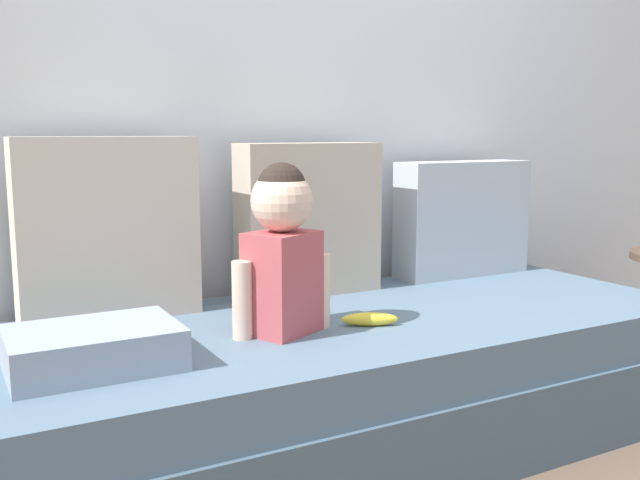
# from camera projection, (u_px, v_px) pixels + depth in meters

# --- Properties ---
(ground_plane) EXTENTS (12.00, 12.00, 0.00)m
(ground_plane) POSITION_uv_depth(u_px,v_px,m) (361.00, 437.00, 2.29)
(ground_plane) COLOR brown
(back_wall) EXTENTS (5.44, 0.10, 2.20)m
(back_wall) POSITION_uv_depth(u_px,v_px,m) (279.00, 98.00, 2.63)
(back_wall) COLOR silver
(back_wall) RESTS_ON ground
(couch) EXTENTS (2.24, 0.92, 0.41)m
(couch) POSITION_uv_depth(u_px,v_px,m) (362.00, 378.00, 2.26)
(couch) COLOR #495F70
(couch) RESTS_ON ground
(throw_pillow_left) EXTENTS (0.54, 0.16, 0.56)m
(throw_pillow_left) POSITION_uv_depth(u_px,v_px,m) (108.00, 228.00, 2.16)
(throw_pillow_left) COLOR beige
(throw_pillow_left) RESTS_ON couch
(throw_pillow_center) EXTENTS (0.51, 0.16, 0.53)m
(throw_pillow_center) POSITION_uv_depth(u_px,v_px,m) (309.00, 219.00, 2.50)
(throw_pillow_center) COLOR #C1B29E
(throw_pillow_center) RESTS_ON couch
(throw_pillow_right) EXTENTS (0.57, 0.16, 0.45)m
(throw_pillow_right) POSITION_uv_depth(u_px,v_px,m) (462.00, 218.00, 2.84)
(throw_pillow_right) COLOR #B2BCC6
(throw_pillow_right) RESTS_ON couch
(toddler) EXTENTS (0.30, 0.22, 0.49)m
(toddler) POSITION_uv_depth(u_px,v_px,m) (282.00, 246.00, 2.00)
(toddler) COLOR #B24C51
(toddler) RESTS_ON couch
(banana) EXTENTS (0.17, 0.12, 0.04)m
(banana) POSITION_uv_depth(u_px,v_px,m) (370.00, 319.00, 2.10)
(banana) COLOR yellow
(banana) RESTS_ON couch
(folded_blanket) EXTENTS (0.40, 0.28, 0.10)m
(folded_blanket) POSITION_uv_depth(u_px,v_px,m) (94.00, 348.00, 1.72)
(folded_blanket) COLOR #8E9EB2
(folded_blanket) RESTS_ON couch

